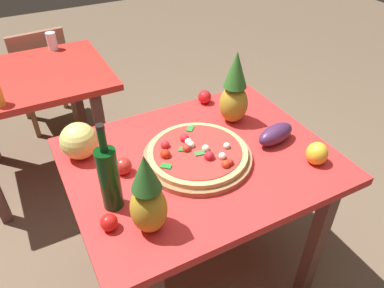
# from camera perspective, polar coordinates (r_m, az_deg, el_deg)

# --- Properties ---
(ground_plane) EXTENTS (10.00, 10.00, 0.00)m
(ground_plane) POSITION_cam_1_polar(r_m,az_deg,el_deg) (2.20, 0.96, -17.90)
(ground_plane) COLOR brown
(display_table) EXTENTS (1.14, 0.90, 0.78)m
(display_table) POSITION_cam_1_polar(r_m,az_deg,el_deg) (1.69, 1.20, -4.66)
(display_table) COLOR brown
(display_table) RESTS_ON ground_plane
(background_table) EXTENTS (1.01, 0.78, 0.78)m
(background_table) POSITION_cam_1_polar(r_m,az_deg,el_deg) (2.55, -23.95, 7.23)
(background_table) COLOR brown
(background_table) RESTS_ON ground_plane
(dining_chair) EXTENTS (0.43, 0.43, 0.85)m
(dining_chair) POSITION_cam_1_polar(r_m,az_deg,el_deg) (3.19, -22.08, 10.00)
(dining_chair) COLOR #986742
(dining_chair) RESTS_ON ground_plane
(pizza_board) EXTENTS (0.47, 0.47, 0.02)m
(pizza_board) POSITION_cam_1_polar(r_m,az_deg,el_deg) (1.60, 0.83, -2.03)
(pizza_board) COLOR #986742
(pizza_board) RESTS_ON display_table
(pizza) EXTENTS (0.43, 0.43, 0.06)m
(pizza) POSITION_cam_1_polar(r_m,az_deg,el_deg) (1.58, 0.79, -1.28)
(pizza) COLOR tan
(pizza) RESTS_ON pizza_board
(wine_bottle) EXTENTS (0.08, 0.08, 0.36)m
(wine_bottle) POSITION_cam_1_polar(r_m,az_deg,el_deg) (1.35, -12.64, -5.06)
(wine_bottle) COLOR #0A3410
(wine_bottle) RESTS_ON display_table
(pineapple_left) EXTENTS (0.14, 0.14, 0.37)m
(pineapple_left) POSITION_cam_1_polar(r_m,az_deg,el_deg) (1.78, 6.56, 8.04)
(pineapple_left) COLOR #AC8D29
(pineapple_left) RESTS_ON display_table
(pineapple_right) EXTENTS (0.13, 0.13, 0.33)m
(pineapple_right) POSITION_cam_1_polar(r_m,az_deg,el_deg) (1.24, -6.85, -8.26)
(pineapple_right) COLOR #BA8E26
(pineapple_right) RESTS_ON display_table
(melon) EXTENTS (0.16, 0.16, 0.16)m
(melon) POSITION_cam_1_polar(r_m,az_deg,el_deg) (1.65, -17.03, 0.46)
(melon) COLOR #E4D66D
(melon) RESTS_ON display_table
(bell_pepper) EXTENTS (0.09, 0.09, 0.10)m
(bell_pepper) POSITION_cam_1_polar(r_m,az_deg,el_deg) (1.65, 18.70, -1.39)
(bell_pepper) COLOR yellow
(bell_pepper) RESTS_ON display_table
(eggplant) EXTENTS (0.21, 0.12, 0.09)m
(eggplant) POSITION_cam_1_polar(r_m,az_deg,el_deg) (1.73, 12.76, 1.50)
(eggplant) COLOR #48254B
(eggplant) RESTS_ON display_table
(tomato_beside_pepper) EXTENTS (0.07, 0.07, 0.07)m
(tomato_beside_pepper) POSITION_cam_1_polar(r_m,az_deg,el_deg) (1.98, 1.96, 7.26)
(tomato_beside_pepper) COLOR red
(tomato_beside_pepper) RESTS_ON display_table
(tomato_at_corner) EXTENTS (0.06, 0.06, 0.06)m
(tomato_at_corner) POSITION_cam_1_polar(r_m,az_deg,el_deg) (1.35, -12.68, -11.70)
(tomato_at_corner) COLOR red
(tomato_at_corner) RESTS_ON display_table
(tomato_by_bottle) EXTENTS (0.07, 0.07, 0.07)m
(tomato_by_bottle) POSITION_cam_1_polar(r_m,az_deg,el_deg) (1.55, -10.55, -3.35)
(tomato_by_bottle) COLOR red
(tomato_by_bottle) RESTS_ON display_table
(drinking_glass_water) EXTENTS (0.07, 0.07, 0.12)m
(drinking_glass_water) POSITION_cam_1_polar(r_m,az_deg,el_deg) (2.79, -20.80, 14.61)
(drinking_glass_water) COLOR silver
(drinking_glass_water) RESTS_ON background_table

